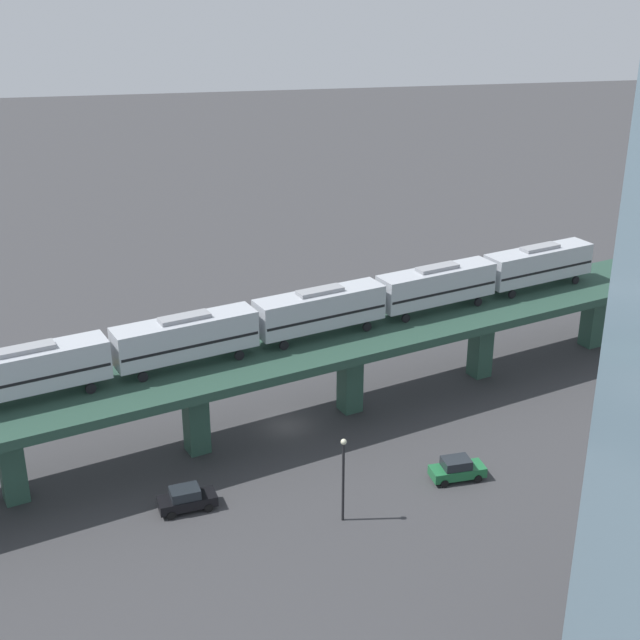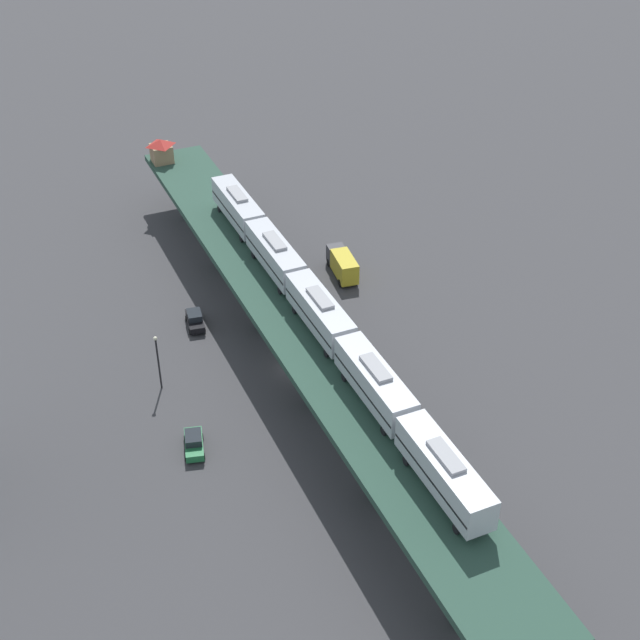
# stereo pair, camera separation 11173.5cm
# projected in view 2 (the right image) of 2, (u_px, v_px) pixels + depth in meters

# --- Properties ---
(ground_plane) EXTENTS (400.00, 400.00, 0.00)m
(ground_plane) POSITION_uv_depth(u_px,v_px,m) (294.00, 368.00, 100.38)
(ground_plane) COLOR #38383A
(elevated_viaduct) EXTENTS (36.62, 90.04, 7.46)m
(elevated_viaduct) POSITION_uv_depth(u_px,v_px,m) (292.00, 321.00, 96.81)
(elevated_viaduct) COLOR #244135
(elevated_viaduct) RESTS_ON ground
(subway_train) EXTENTS (22.08, 60.17, 4.45)m
(subway_train) POSITION_uv_depth(u_px,v_px,m) (320.00, 312.00, 91.98)
(subway_train) COLOR #ADB2BA
(subway_train) RESTS_ON elevated_viaduct
(signal_hut) EXTENTS (4.06, 4.06, 3.40)m
(signal_hut) POSITION_uv_depth(u_px,v_px,m) (161.00, 150.00, 126.18)
(signal_hut) COLOR #8C7251
(signal_hut) RESTS_ON elevated_viaduct
(street_car_green) EXTENTS (2.17, 4.50, 1.89)m
(street_car_green) POSITION_uv_depth(u_px,v_px,m) (194.00, 443.00, 89.11)
(street_car_green) COLOR #1E6638
(street_car_green) RESTS_ON ground
(street_car_black) EXTENTS (2.49, 4.63, 1.89)m
(street_car_black) POSITION_uv_depth(u_px,v_px,m) (195.00, 319.00, 106.56)
(street_car_black) COLOR black
(street_car_black) RESTS_ON ground
(delivery_truck) EXTENTS (3.55, 7.49, 3.20)m
(delivery_truck) POSITION_uv_depth(u_px,v_px,m) (342.00, 264.00, 115.34)
(delivery_truck) COLOR #333338
(delivery_truck) RESTS_ON ground
(street_lamp) EXTENTS (0.44, 0.44, 6.94)m
(street_lamp) POSITION_uv_depth(u_px,v_px,m) (158.00, 358.00, 95.22)
(street_lamp) COLOR black
(street_lamp) RESTS_ON ground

